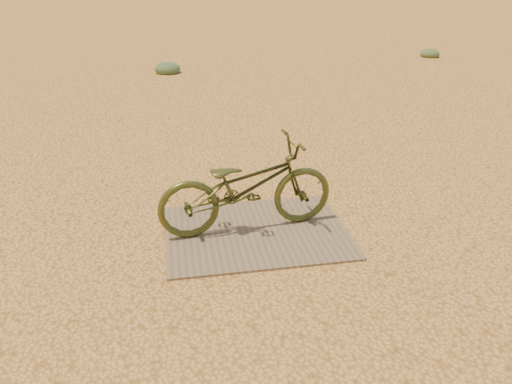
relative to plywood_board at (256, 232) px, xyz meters
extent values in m
plane|color=#E3A35C|center=(0.00, -0.52, -0.01)|extent=(120.00, 120.00, 0.00)
cube|color=#6F604B|center=(0.00, 0.00, 0.00)|extent=(1.68, 1.29, 0.02)
imported|color=#40471F|center=(-0.07, 0.07, 0.44)|extent=(1.69, 0.75, 0.86)
ellipsoid|color=#496643|center=(-0.67, 7.70, -0.01)|extent=(0.58, 0.58, 0.32)
ellipsoid|color=#496643|center=(6.29, 8.60, -0.01)|extent=(0.50, 0.50, 0.27)
camera|label=1|loc=(-0.73, -4.02, 2.29)|focal=35.00mm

